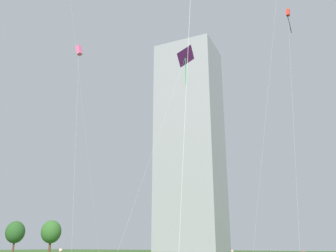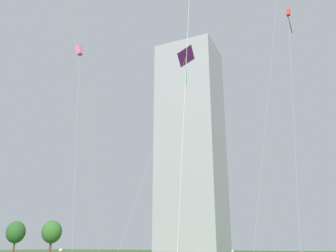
% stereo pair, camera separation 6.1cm
% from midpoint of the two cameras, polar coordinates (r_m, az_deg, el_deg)
% --- Properties ---
extents(kite_flying_2, '(1.09, 7.08, 34.32)m').
position_cam_midpoint_polar(kite_flying_2, '(56.13, 18.72, 16.38)').
color(kite_flying_2, silver).
rests_on(kite_flying_2, ground).
extents(kite_flying_3, '(6.98, 7.24, 26.07)m').
position_cam_midpoint_polar(kite_flying_3, '(47.11, 2.85, 10.71)').
color(kite_flying_3, silver).
rests_on(kite_flying_3, ground).
extents(kite_flying_4, '(6.19, 4.21, 30.32)m').
position_cam_midpoint_polar(kite_flying_4, '(55.65, -13.94, 11.56)').
color(kite_flying_4, silver).
rests_on(kite_flying_4, ground).
extents(park_tree_0, '(3.06, 3.06, 5.71)m').
position_cam_midpoint_polar(park_tree_0, '(60.53, -18.04, -15.78)').
color(park_tree_0, brown).
rests_on(park_tree_0, ground).
extents(park_tree_2, '(2.32, 2.32, 4.87)m').
position_cam_midpoint_polar(park_tree_2, '(49.83, -23.09, -15.34)').
color(park_tree_2, brown).
rests_on(park_tree_2, ground).
extents(distant_highrise_0, '(18.20, 18.89, 97.73)m').
position_cam_midpoint_polar(distant_highrise_0, '(169.83, 5.49, -2.40)').
color(distant_highrise_0, gray).
rests_on(distant_highrise_0, ground).
extents(distant_highrise_1, '(23.35, 19.58, 75.70)m').
position_cam_midpoint_polar(distant_highrise_1, '(130.83, 3.65, -2.56)').
color(distant_highrise_1, '#939399').
rests_on(distant_highrise_1, ground).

